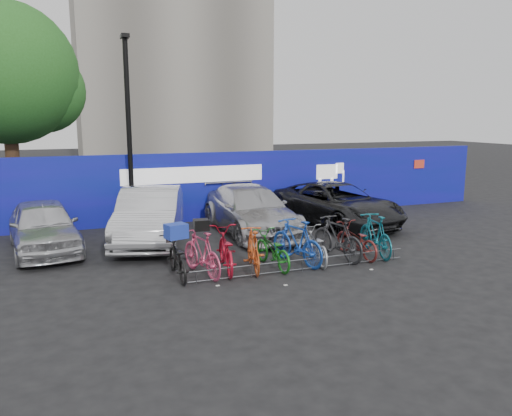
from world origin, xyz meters
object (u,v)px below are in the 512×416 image
car_0 (44,226)px  bike_0 (177,258)px  lamppost (129,128)px  bike_1 (202,253)px  car_2 (251,210)px  bike_6 (315,245)px  bike_3 (253,249)px  bike_7 (338,238)px  car_3 (336,204)px  bike_4 (272,250)px  bike_5 (297,242)px  bike_9 (375,235)px  bike_2 (225,250)px  bike_rack (303,264)px  car_1 (150,216)px  tree (12,77)px  bike_8 (356,240)px

car_0 → bike_0: bearing=-57.8°
lamppost → bike_1: lamppost is taller
car_2 → bike_6: size_ratio=2.95×
car_0 → bike_3: (4.72, -3.63, -0.19)m
bike_0 → bike_7: (4.18, 0.01, 0.10)m
car_2 → car_3: 3.12m
bike_4 → bike_7: bike_7 is taller
bike_5 → bike_7: (1.17, 0.02, -0.01)m
lamppost → bike_3: 6.53m
bike_1 → bike_6: size_ratio=1.05×
car_2 → bike_9: car_2 is taller
bike_1 → bike_2: size_ratio=0.92×
bike_rack → car_1: size_ratio=1.17×
lamppost → bike_2: size_ratio=3.14×
car_1 → bike_7: car_1 is taller
car_2 → bike_7: size_ratio=2.66×
bike_7 → car_3: bearing=-129.8°
bike_6 → bike_7: bike_7 is taller
car_3 → bike_3: car_3 is taller
car_0 → bike_3: 5.96m
bike_9 → bike_5: bearing=7.4°
bike_0 → bike_9: 5.29m
lamppost → car_1: lamppost is taller
car_3 → car_1: bearing=171.1°
lamppost → bike_0: 6.11m
tree → bike_5: size_ratio=4.09×
bike_0 → bike_3: bearing=177.2°
car_3 → bike_5: 4.93m
bike_1 → bike_4: bike_1 is taller
bike_3 → bike_8: size_ratio=1.01×
bike_6 → bike_rack: bearing=49.3°
bike_rack → car_3: car_3 is taller
car_1 → bike_5: car_1 is taller
bike_2 → bike_7: 2.99m
bike_7 → car_1: bearing=-50.2°
car_3 → bike_2: 6.21m
bike_8 → bike_3: bearing=-2.5°
bike_6 → bike_7: size_ratio=0.90×
car_3 → bike_4: 5.46m
car_0 → bike_1: bearing=-53.0°
bike_8 → car_2: bearing=-71.2°
car_1 → bike_5: (3.05, -3.52, -0.22)m
lamppost → bike_4: lamppost is taller
car_1 → bike_5: size_ratio=2.52×
lamppost → bike_8: (5.03, -5.42, -2.82)m
bike_0 → bike_7: 4.18m
bike_0 → bike_rack: bearing=169.4°
bike_3 → bike_4: bearing=-163.5°
car_1 → bike_8: size_ratio=2.81×
bike_3 → bike_6: bearing=-166.7°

